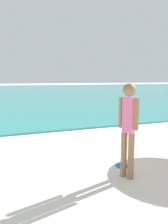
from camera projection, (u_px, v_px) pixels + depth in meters
The scene contains 3 objects.
water at pixel (12, 90), 35.39m from camera, with size 160.00×60.00×0.06m, color teal.
person_standing at pixel (128, 125), 3.93m from camera, with size 0.23×0.36×1.71m.
frisbee at pixel (122, 166), 4.58m from camera, with size 0.25×0.25×0.03m, color blue.
Camera 1 is at (-2.55, 3.28, 1.78)m, focal length 35.69 mm.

